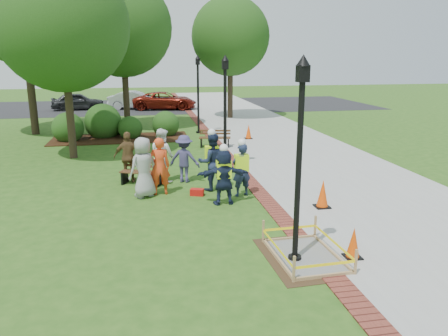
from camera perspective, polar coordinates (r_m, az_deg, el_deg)
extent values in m
plane|color=#285116|center=(12.02, -1.30, -6.15)|extent=(100.00, 100.00, 0.00)
cube|color=#9E9E99|center=(22.57, 7.17, 3.60)|extent=(6.00, 60.00, 0.02)
cube|color=maroon|center=(21.81, -1.01, 3.34)|extent=(0.50, 60.00, 0.03)
cube|color=#381E0F|center=(23.51, -13.36, 3.78)|extent=(7.00, 3.00, 0.05)
cube|color=black|center=(38.38, -7.90, 8.04)|extent=(36.00, 12.00, 0.01)
cube|color=#47331E|center=(9.79, 10.56, -11.38)|extent=(1.79, 2.37, 0.01)
cube|color=gray|center=(9.78, 10.56, -11.30)|extent=(1.27, 1.85, 0.04)
cube|color=tan|center=(9.78, 10.57, -11.19)|extent=(1.40, 1.97, 0.08)
cube|color=tan|center=(9.68, 10.63, -9.94)|extent=(1.43, 2.00, 0.55)
cube|color=yellow|center=(9.67, 10.64, -9.80)|extent=(1.38, 1.95, 0.06)
cube|color=brown|center=(14.91, -10.74, -0.52)|extent=(1.48, 0.96, 0.04)
cube|color=brown|center=(15.06, -10.43, 0.51)|extent=(1.33, 0.61, 0.23)
cube|color=black|center=(14.97, -10.70, -1.36)|extent=(1.38, 0.96, 0.42)
cube|color=brown|center=(20.72, -1.20, 3.99)|extent=(1.54, 0.73, 0.04)
cube|color=brown|center=(20.91, -1.18, 4.72)|extent=(1.46, 0.34, 0.24)
cube|color=black|center=(20.76, -1.20, 3.34)|extent=(1.42, 0.76, 0.44)
cube|color=black|center=(9.99, 16.41, -11.09)|extent=(0.36, 0.36, 0.05)
cone|color=#DE4607|center=(9.84, 16.56, -9.24)|extent=(0.28, 0.28, 0.66)
cube|color=black|center=(12.86, 12.67, -4.97)|extent=(0.42, 0.42, 0.05)
cone|color=#EB4807|center=(12.74, 12.77, -3.22)|extent=(0.33, 0.33, 0.77)
cube|color=black|center=(22.86, 3.21, 3.87)|extent=(0.38, 0.38, 0.05)
cone|color=#F74C07|center=(22.80, 3.23, 4.81)|extent=(0.30, 0.30, 0.71)
cube|color=red|center=(13.64, -3.54, -3.17)|extent=(0.47, 0.35, 0.21)
cylinder|color=black|center=(8.96, 9.68, -0.82)|extent=(0.12, 0.12, 3.80)
cube|color=black|center=(8.66, 10.25, 12.04)|extent=(0.22, 0.22, 0.32)
cone|color=black|center=(8.65, 10.33, 13.70)|extent=(0.28, 0.28, 0.22)
cylinder|color=black|center=(9.61, 9.21, -11.52)|extent=(0.28, 0.28, 0.10)
cylinder|color=black|center=(16.55, 0.14, 6.39)|extent=(0.12, 0.12, 3.80)
cube|color=black|center=(16.39, 0.14, 13.33)|extent=(0.22, 0.22, 0.32)
cone|color=black|center=(16.39, 0.15, 14.20)|extent=(0.28, 0.28, 0.22)
cylinder|color=black|center=(16.91, 0.14, 0.17)|extent=(0.28, 0.28, 0.10)
cylinder|color=black|center=(24.40, -3.39, 8.99)|extent=(0.12, 0.12, 3.80)
cube|color=black|center=(24.29, -3.47, 13.69)|extent=(0.22, 0.22, 0.32)
cone|color=black|center=(24.29, -3.48, 14.28)|extent=(0.28, 0.28, 0.22)
cylinder|color=black|center=(24.65, -3.33, 4.71)|extent=(0.28, 0.28, 0.10)
cylinder|color=#3D2D1E|center=(19.35, -19.56, 7.72)|extent=(0.32, 0.32, 4.45)
sphere|color=#1D4413|center=(19.28, -20.39, 17.13)|extent=(5.30, 5.30, 5.30)
cylinder|color=#3D2D1E|center=(26.54, -12.73, 10.16)|extent=(0.36, 0.36, 4.77)
sphere|color=#1D4413|center=(26.52, -13.15, 17.51)|extent=(5.61, 5.61, 5.61)
cylinder|color=#3D2D1E|center=(30.45, 0.82, 10.77)|extent=(0.36, 0.36, 4.50)
sphere|color=#1D4413|center=(30.40, 0.84, 16.82)|extent=(5.22, 5.22, 5.22)
cylinder|color=#3D2D1E|center=(26.14, -24.02, 10.66)|extent=(0.41, 0.41, 6.08)
sphere|color=#1D4413|center=(23.62, -19.57, 3.33)|extent=(1.59, 1.59, 1.59)
sphere|color=#1D4413|center=(24.16, -15.38, 3.89)|extent=(1.93, 1.93, 1.93)
sphere|color=#1D4413|center=(23.55, -12.09, 3.82)|extent=(1.26, 1.26, 1.26)
sphere|color=#1D4413|center=(23.99, -7.58, 4.21)|extent=(1.45, 1.45, 1.45)
sphere|color=#1D4413|center=(24.79, -13.47, 4.27)|extent=(0.95, 0.95, 0.95)
imported|color=#989898|center=(13.48, -10.48, 0.06)|extent=(0.71, 0.64, 1.86)
imported|color=#F4461C|center=(13.66, -8.43, 0.21)|extent=(0.58, 0.38, 1.80)
imported|color=white|center=(15.09, -8.06, 1.66)|extent=(0.65, 0.70, 1.84)
imported|color=brown|center=(15.22, -12.34, 1.39)|extent=(0.61, 0.44, 1.74)
imported|color=#3C3964|center=(14.94, -5.19, 1.20)|extent=(0.61, 0.51, 1.63)
imported|color=#1B2046|center=(12.64, -0.03, -1.16)|extent=(0.53, 0.34, 1.64)
cube|color=#BBF614|center=(12.58, -0.03, -0.14)|extent=(0.42, 0.26, 0.52)
sphere|color=white|center=(12.44, -0.03, 2.60)|extent=(0.25, 0.25, 0.25)
imported|color=#17193C|center=(13.39, 2.29, -0.26)|extent=(0.59, 0.45, 1.65)
cube|color=#BBF614|center=(13.33, 2.30, 0.71)|extent=(0.42, 0.26, 0.52)
sphere|color=white|center=(13.20, 2.33, 3.31)|extent=(0.25, 0.25, 0.25)
imported|color=#1C294A|center=(13.95, -1.60, 0.78)|extent=(0.63, 0.43, 1.86)
cube|color=#BBF614|center=(13.89, -1.61, 1.83)|extent=(0.42, 0.26, 0.52)
sphere|color=white|center=(13.76, -1.63, 4.64)|extent=(0.25, 0.25, 0.25)
imported|color=#29292C|center=(37.12, -18.46, 7.22)|extent=(2.50, 4.79, 1.50)
imported|color=#B7B8BD|center=(36.46, -11.37, 7.56)|extent=(3.03, 5.12, 1.56)
imported|color=maroon|center=(35.88, -7.70, 7.60)|extent=(2.66, 4.91, 1.53)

